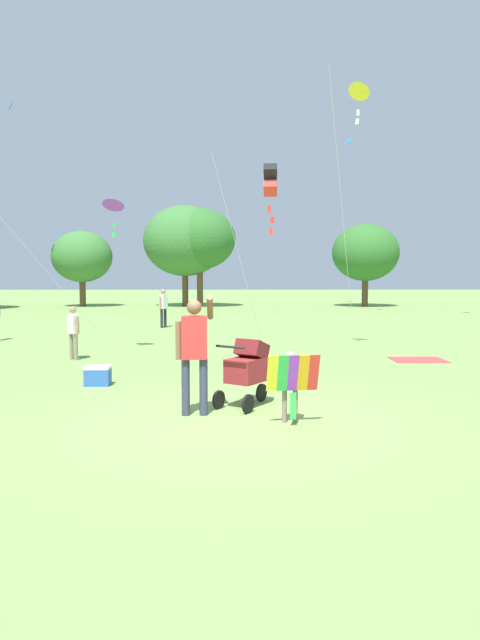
% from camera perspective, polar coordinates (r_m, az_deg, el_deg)
% --- Properties ---
extents(ground_plane, '(120.00, 120.00, 0.00)m').
position_cam_1_polar(ground_plane, '(8.24, -0.63, -9.72)').
color(ground_plane, '#75994C').
extents(treeline_distant, '(42.60, 7.38, 6.53)m').
position_cam_1_polar(treeline_distant, '(34.50, -6.50, 7.51)').
color(treeline_distant, brown).
rests_on(treeline_distant, ground).
extents(child_with_butterfly_kite, '(0.71, 0.38, 0.97)m').
position_cam_1_polar(child_with_butterfly_kite, '(8.05, 4.90, -5.68)').
color(child_with_butterfly_kite, '#7F705B').
rests_on(child_with_butterfly_kite, ground).
extents(person_adult_flyer, '(0.53, 0.50, 1.73)m').
position_cam_1_polar(person_adult_flyer, '(8.43, -4.40, -2.50)').
color(person_adult_flyer, '#33384C').
rests_on(person_adult_flyer, ground).
extents(stroller, '(0.89, 1.06, 1.03)m').
position_cam_1_polar(stroller, '(9.03, 0.77, -4.50)').
color(stroller, black).
rests_on(stroller, ground).
extents(kite_adult_black, '(1.22, 3.81, 4.22)m').
position_cam_1_polar(kite_adult_black, '(12.26, 2.91, 13.13)').
color(kite_adult_black, black).
rests_on(kite_adult_black, ground).
extents(kite_orange_delta, '(2.10, 4.04, 3.86)m').
position_cam_1_polar(kite_orange_delta, '(15.24, -12.19, 10.56)').
color(kite_orange_delta, purple).
rests_on(kite_orange_delta, ground).
extents(kite_green_novelty, '(1.45, 2.59, 6.58)m').
position_cam_1_polar(kite_green_novelty, '(15.52, 11.32, 20.33)').
color(kite_green_novelty, yellow).
rests_on(kite_green_novelty, ground).
extents(distant_kites_cluster, '(23.26, 13.53, 10.36)m').
position_cam_1_polar(distant_kites_cluster, '(31.04, 7.15, 22.92)').
color(distant_kites_cluster, '#F4A319').
extents(person_red_shirt, '(0.31, 0.41, 1.42)m').
position_cam_1_polar(person_red_shirt, '(21.90, -7.37, 1.45)').
color(person_red_shirt, '#232328').
rests_on(person_red_shirt, ground).
extents(person_couple_left, '(0.31, 0.31, 1.25)m').
position_cam_1_polar(person_couple_left, '(14.30, -15.71, -0.77)').
color(person_couple_left, '#7F705B').
rests_on(person_couple_left, ground).
extents(picnic_blanket, '(1.22, 0.93, 0.02)m').
position_cam_1_polar(picnic_blanket, '(14.40, 16.74, -3.68)').
color(picnic_blanket, '#CC3D3D').
rests_on(picnic_blanket, ground).
extents(cooler_box, '(0.45, 0.33, 0.35)m').
position_cam_1_polar(cooler_box, '(11.05, -13.50, -5.21)').
color(cooler_box, '#2D5BB7').
rests_on(cooler_box, ground).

